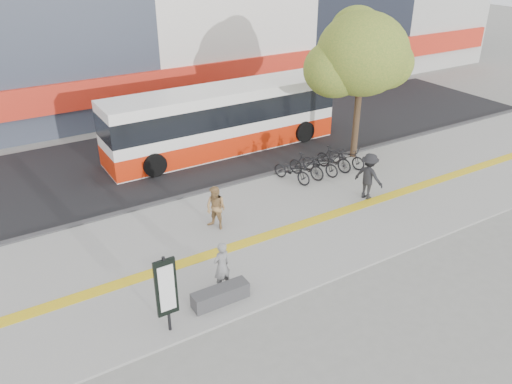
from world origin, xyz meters
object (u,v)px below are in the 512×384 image
bus (223,121)px  seated_woman (222,266)px  signboard (166,289)px  pedestrian_tan (216,208)px  pedestrian_dark (369,176)px  bench (220,295)px  street_tree (360,56)px

bus → seated_woman: size_ratio=7.20×
signboard → pedestrian_tan: signboard is taller
bus → pedestrian_dark: size_ratio=6.06×
bus → pedestrian_tan: 7.14m
pedestrian_tan → signboard: bearing=-67.8°
seated_woman → pedestrian_tan: pedestrian_tan is taller
bench → signboard: (-1.60, -0.31, 1.06)m
signboard → pedestrian_dark: (9.17, 2.87, -0.40)m
signboard → bus: size_ratio=0.20×
street_tree → pedestrian_tan: street_tree is taller
signboard → pedestrian_tan: (3.30, 3.84, -0.52)m
street_tree → seated_woman: size_ratio=4.21×
bench → signboard: signboard is taller
bench → bus: bus is taller
signboard → street_tree: street_tree is taller
signboard → pedestrian_dark: signboard is taller
bench → signboard: 1.94m
street_tree → bus: street_tree is taller
signboard → street_tree: bearing=29.1°
bench → bus: (5.25, 9.70, 1.11)m
seated_woman → pedestrian_dark: 7.54m
signboard → bench: bearing=10.8°
street_tree → pedestrian_dark: street_tree is taller
pedestrian_tan → pedestrian_dark: pedestrian_dark is taller
street_tree → seated_woman: (-9.46, -5.52, -3.68)m
pedestrian_tan → bench: bearing=-52.9°
street_tree → pedestrian_tan: bearing=-162.9°
bus → seated_woman: bus is taller
bench → street_tree: size_ratio=0.25×
signboard → pedestrian_tan: bearing=49.3°
street_tree → bus: size_ratio=0.58×
street_tree → bus: bearing=140.9°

